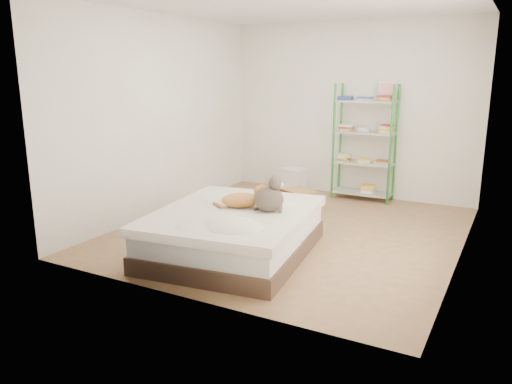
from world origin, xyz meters
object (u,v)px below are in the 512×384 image
Objects in this scene: grey_cat at (269,194)px; white_bin at (293,181)px; bed at (234,232)px; shelf_unit at (365,141)px; orange_cat at (241,198)px; cardboard_box at (297,201)px.

grey_cat reaches higher than white_bin.
bed is 3.00m from shelf_unit.
shelf_unit is (0.18, 2.75, 0.22)m from grey_cat.
orange_cat is 2.81m from shelf_unit.
shelf_unit reaches higher than cardboard_box.
bed is 0.56m from grey_cat.
white_bin is (-0.53, 2.55, -0.37)m from orange_cat.
grey_cat is at bearing -32.27° from orange_cat.
shelf_unit reaches higher than bed.
bed is 4.17× the size of orange_cat.
orange_cat is 1.21× the size of white_bin.
bed is 5.48× the size of grey_cat.
cardboard_box is 1.06m from white_bin.
bed is 5.03× the size of white_bin.
bed is at bearing -123.43° from orange_cat.
shelf_unit reaches higher than white_bin.
bed is at bearing -60.72° from cardboard_box.
bed reaches higher than cardboard_box.
grey_cat is 1.73m from cardboard_box.
grey_cat reaches higher than bed.
shelf_unit is (0.51, 2.75, 0.31)m from orange_cat.
shelf_unit reaches higher than grey_cat.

